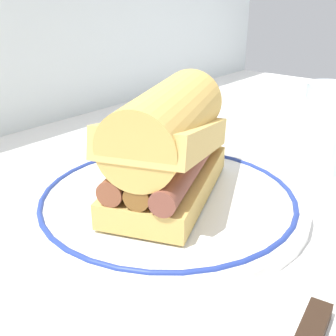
# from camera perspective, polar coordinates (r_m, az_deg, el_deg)

# --- Properties ---
(ground_plane) EXTENTS (1.50, 1.50, 0.00)m
(ground_plane) POSITION_cam_1_polar(r_m,az_deg,el_deg) (0.46, 2.31, -5.54)
(ground_plane) COLOR silver
(plate) EXTENTS (0.30, 0.30, 0.01)m
(plate) POSITION_cam_1_polar(r_m,az_deg,el_deg) (0.46, -0.00, -4.26)
(plate) COLOR white
(plate) RESTS_ON ground_plane
(sausage_sandwich) EXTENTS (0.20, 0.15, 0.12)m
(sausage_sandwich) POSITION_cam_1_polar(r_m,az_deg,el_deg) (0.43, -0.00, 3.45)
(sausage_sandwich) COLOR tan
(sausage_sandwich) RESTS_ON plate
(drinking_glass) EXTENTS (0.06, 0.06, 0.11)m
(drinking_glass) POSITION_cam_1_polar(r_m,az_deg,el_deg) (0.57, 20.29, 4.35)
(drinking_glass) COLOR silver
(drinking_glass) RESTS_ON ground_plane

